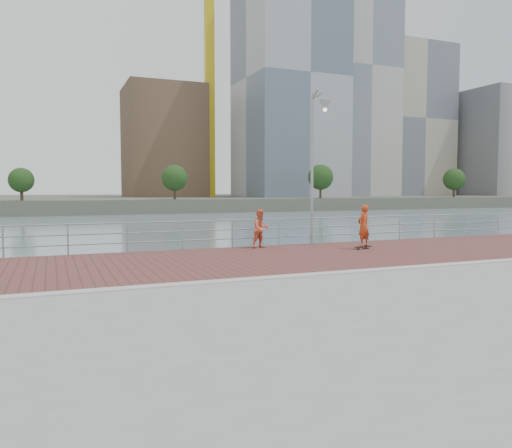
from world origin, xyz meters
name	(u,v)px	position (x,y,z in m)	size (l,w,h in m)	color
water	(285,352)	(0.00, 0.00, -2.00)	(400.00, 400.00, 0.00)	slate
seawall	(411,383)	(0.00, -5.00, -1.00)	(40.00, 24.00, 2.00)	gray
brick_lane	(238,260)	(0.00, 3.60, 0.01)	(40.00, 6.80, 0.02)	brown
curb	(285,277)	(0.00, 0.00, 0.03)	(40.00, 0.40, 0.06)	#B7B5AD
far_shore	(75,201)	(0.00, 122.50, -0.75)	(320.00, 95.00, 2.50)	#4C5142
guardrail	(208,231)	(0.00, 7.00, 0.69)	(39.06, 0.06, 1.13)	#8C9EA8
street_lamp	(318,140)	(4.35, 6.06, 4.32)	(0.44, 1.29, 6.08)	gray
skateboard	(363,247)	(5.55, 4.52, 0.10)	(0.86, 0.48, 0.10)	black
skateboarder	(364,226)	(5.55, 4.52, 0.92)	(0.59, 0.39, 1.63)	#BB3D19
bystander	(261,229)	(1.99, 6.32, 0.79)	(0.75, 0.58, 1.54)	#EC6745
tower_crane	(199,56)	(27.36, 104.00, 33.50)	(47.00, 2.00, 50.70)	gold
skyline	(207,99)	(29.47, 104.34, 23.73)	(233.00, 41.00, 67.95)	#ADA38E
shoreline_trees	(219,178)	(23.41, 77.00, 4.36)	(169.30, 5.14, 6.85)	#473323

